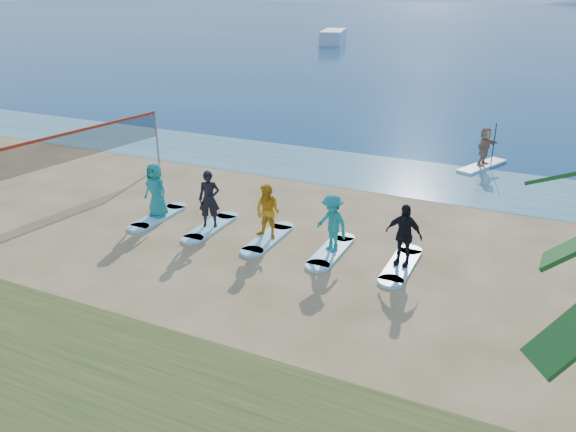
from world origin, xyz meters
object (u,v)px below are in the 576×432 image
at_px(student_1, 209,199).
at_px(surfboard_3, 331,251).
at_px(student_3, 332,223).
at_px(student_4, 404,235).
at_px(surfboard_1, 211,227).
at_px(student_2, 268,212).
at_px(paddleboarder, 485,146).
at_px(student_0, 156,190).
at_px(paddleboard, 482,166).
at_px(boat_offshore_a, 333,44).
at_px(surfboard_4, 401,265).
at_px(surfboard_0, 158,217).
at_px(volleyball_net, 67,148).
at_px(surfboard_2, 268,239).

xyz_separation_m(student_1, surfboard_3, (4.23, 0.00, -0.98)).
bearing_deg(student_3, student_1, -155.36).
xyz_separation_m(surfboard_3, student_4, (2.11, 0.00, 0.94)).
relative_size(surfboard_1, student_3, 1.26).
bearing_deg(student_2, surfboard_3, 4.31).
bearing_deg(paddleboarder, student_0, 158.29).
relative_size(paddleboard, paddleboarder, 1.80).
distance_m(boat_offshore_a, surfboard_3, 67.52).
bearing_deg(paddleboarder, surfboard_4, -165.35).
distance_m(student_0, student_1, 2.11).
relative_size(student_0, surfboard_3, 0.84).
xyz_separation_m(paddleboarder, boat_offshore_a, (-27.22, 52.11, -0.95)).
bearing_deg(student_0, surfboard_1, 8.57).
height_order(paddleboard, surfboard_4, paddleboard).
xyz_separation_m(paddleboard, surfboard_3, (-2.86, -10.86, -0.01)).
height_order(student_2, student_4, student_4).
bearing_deg(surfboard_0, surfboard_1, 0.00).
distance_m(boat_offshore_a, student_0, 65.50).
bearing_deg(student_3, paddleboard, 99.86).
relative_size(surfboard_0, student_1, 1.18).
relative_size(paddleboarder, student_2, 0.96).
bearing_deg(volleyball_net, surfboard_3, -1.74).
bearing_deg(surfboard_2, boat_offshore_a, 109.46).
distance_m(volleyball_net, student_2, 8.45).
bearing_deg(surfboard_2, surfboard_1, 180.00).
relative_size(surfboard_1, surfboard_3, 1.00).
height_order(volleyball_net, student_1, volleyball_net).
bearing_deg(volleyball_net, paddleboard, 38.25).
bearing_deg(student_2, paddleboarder, 69.68).
height_order(student_3, student_4, student_4).
bearing_deg(student_2, boat_offshore_a, 113.76).
bearing_deg(student_4, student_1, -174.13).
relative_size(paddleboarder, surfboard_1, 0.76).
xyz_separation_m(boat_offshore_a, surfboard_3, (24.36, -62.97, 0.04)).
height_order(surfboard_0, student_3, student_3).
bearing_deg(boat_offshore_a, volleyball_net, -92.40).
height_order(volleyball_net, student_0, volleyball_net).
bearing_deg(boat_offshore_a, paddleboard, -77.29).
bearing_deg(student_0, surfboard_0, 0.00).
height_order(paddleboarder, surfboard_3, paddleboarder).
xyz_separation_m(paddleboard, surfboard_4, (-0.75, -10.86, -0.01)).
height_order(paddleboard, student_4, student_4).
xyz_separation_m(student_0, surfboard_3, (6.34, 0.00, -0.97)).
bearing_deg(surfboard_2, student_4, 0.00).
height_order(surfboard_2, student_2, student_2).
relative_size(student_1, surfboard_2, 0.85).
bearing_deg(boat_offshore_a, paddleboarder, -77.29).
bearing_deg(boat_offshore_a, student_4, -82.07).
xyz_separation_m(volleyball_net, paddleboarder, (13.37, 10.54, -0.95)).
distance_m(volleyball_net, surfboard_4, 12.76).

